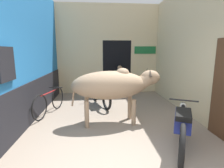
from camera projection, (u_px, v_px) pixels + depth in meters
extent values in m
cube|color=#236BAD|center=(29.00, 49.00, 4.65)|extent=(0.18, 5.49, 3.79)
cube|color=black|center=(37.00, 98.00, 4.91)|extent=(0.03, 5.49, 1.06)
cube|color=black|center=(5.00, 64.00, 3.21)|extent=(0.08, 0.56, 0.64)
cube|color=beige|center=(107.00, 22.00, 7.40)|extent=(4.34, 0.18, 1.51)
cube|color=beige|center=(81.00, 67.00, 7.66)|extent=(1.95, 0.18, 2.29)
cube|color=beige|center=(143.00, 67.00, 7.88)|extent=(1.14, 0.18, 2.29)
cube|color=black|center=(116.00, 66.00, 8.14)|extent=(1.24, 0.90, 2.29)
cube|color=#196633|center=(145.00, 50.00, 7.64)|extent=(0.95, 0.03, 0.32)
cube|color=beige|center=(191.00, 49.00, 5.02)|extent=(0.18, 5.49, 3.79)
ellipsoid|color=tan|center=(110.00, 85.00, 4.35)|extent=(1.92, 0.87, 0.71)
ellipsoid|color=tan|center=(123.00, 73.00, 4.34)|extent=(0.36, 0.32, 0.26)
cylinder|color=tan|center=(143.00, 82.00, 4.46)|extent=(0.49, 0.37, 0.47)
ellipsoid|color=tan|center=(150.00, 78.00, 4.47)|extent=(0.53, 0.35, 0.38)
cylinder|color=tan|center=(73.00, 94.00, 4.26)|extent=(0.13, 0.05, 0.59)
cylinder|color=tan|center=(130.00, 107.00, 4.76)|extent=(0.11, 0.11, 0.65)
cylinder|color=tan|center=(134.00, 112.00, 4.36)|extent=(0.11, 0.11, 0.65)
cylinder|color=tan|center=(87.00, 109.00, 4.59)|extent=(0.11, 0.11, 0.65)
cylinder|color=tan|center=(87.00, 115.00, 4.19)|extent=(0.11, 0.11, 0.65)
cone|color=#473D33|center=(147.00, 71.00, 4.56)|extent=(0.08, 0.16, 0.22)
cone|color=#473D33|center=(150.00, 73.00, 4.31)|extent=(0.08, 0.16, 0.22)
torus|color=black|center=(182.00, 146.00, 2.75)|extent=(0.39, 0.68, 0.72)
torus|color=black|center=(182.00, 118.00, 3.92)|extent=(0.39, 0.68, 0.72)
cube|color=navy|center=(183.00, 120.00, 3.30)|extent=(0.57, 0.76, 0.28)
cube|color=black|center=(183.00, 114.00, 3.09)|extent=(0.48, 0.62, 0.09)
cylinder|color=black|center=(184.00, 100.00, 3.71)|extent=(0.53, 0.29, 0.03)
sphere|color=silver|center=(183.00, 106.00, 3.82)|extent=(0.15, 0.15, 0.15)
torus|color=black|center=(107.00, 99.00, 5.48)|extent=(0.30, 0.68, 0.69)
torus|color=black|center=(95.00, 91.00, 6.56)|extent=(0.30, 0.68, 0.69)
cube|color=navy|center=(100.00, 90.00, 5.99)|extent=(0.47, 0.71, 0.28)
cube|color=black|center=(102.00, 85.00, 5.79)|extent=(0.41, 0.58, 0.09)
cylinder|color=black|center=(96.00, 80.00, 6.36)|extent=(0.56, 0.22, 0.03)
sphere|color=silver|center=(95.00, 84.00, 6.46)|extent=(0.15, 0.15, 0.15)
torus|color=black|center=(40.00, 108.00, 4.64)|extent=(0.22, 0.70, 0.71)
torus|color=black|center=(58.00, 98.00, 5.61)|extent=(0.22, 0.70, 0.71)
cylinder|color=red|center=(49.00, 93.00, 5.07)|extent=(0.24, 0.80, 0.03)
cylinder|color=black|center=(56.00, 88.00, 5.45)|extent=(0.43, 0.14, 0.03)
cube|color=#282833|center=(120.00, 91.00, 7.22)|extent=(0.30, 0.14, 0.44)
cube|color=#282833|center=(120.00, 84.00, 7.25)|extent=(0.30, 0.32, 0.11)
cube|color=#386B42|center=(120.00, 77.00, 7.27)|extent=(0.43, 0.20, 0.56)
sphere|color=#937051|center=(120.00, 68.00, 7.20)|extent=(0.20, 0.20, 0.20)
cylinder|color=beige|center=(114.00, 91.00, 7.31)|extent=(0.26, 0.26, 0.41)
cylinder|color=beige|center=(114.00, 85.00, 7.27)|extent=(0.37, 0.37, 0.04)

